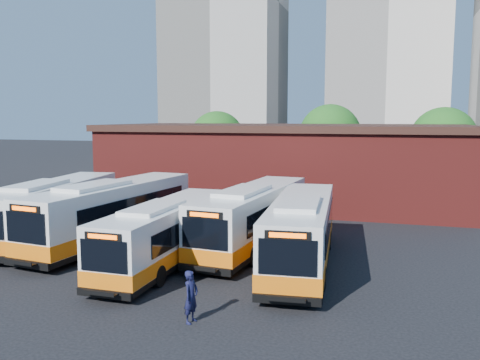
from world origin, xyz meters
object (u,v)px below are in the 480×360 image
(bus_mideast, at_px, (253,219))
(transit_worker, at_px, (191,297))
(bus_west, at_px, (113,215))
(bus_midwest, at_px, (167,236))
(bus_east, at_px, (301,234))
(bus_farwest, at_px, (52,212))

(bus_mideast, distance_m, transit_worker, 10.47)
(bus_west, xyz_separation_m, bus_midwest, (4.68, -3.02, -0.20))
(bus_west, relative_size, bus_east, 1.06)
(bus_farwest, distance_m, bus_midwest, 9.21)
(bus_farwest, bearing_deg, transit_worker, -42.94)
(bus_mideast, height_order, transit_worker, bus_mideast)
(bus_west, height_order, transit_worker, bus_west)
(bus_midwest, relative_size, transit_worker, 6.22)
(bus_farwest, height_order, bus_mideast, bus_farwest)
(bus_west, distance_m, bus_midwest, 5.57)
(bus_west, xyz_separation_m, bus_east, (10.86, -1.32, -0.08))
(bus_farwest, distance_m, bus_mideast, 11.85)
(bus_midwest, bearing_deg, bus_east, 16.03)
(bus_mideast, relative_size, transit_worker, 6.89)
(bus_mideast, bearing_deg, bus_west, -165.28)
(bus_mideast, height_order, bus_east, bus_mideast)
(bus_west, bearing_deg, bus_mideast, 16.22)
(bus_farwest, bearing_deg, bus_mideast, -0.31)
(bus_midwest, xyz_separation_m, bus_east, (6.18, 1.70, 0.12))
(bus_farwest, relative_size, bus_midwest, 1.12)
(bus_farwest, bearing_deg, bus_east, -11.68)
(bus_mideast, bearing_deg, bus_midwest, -120.30)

